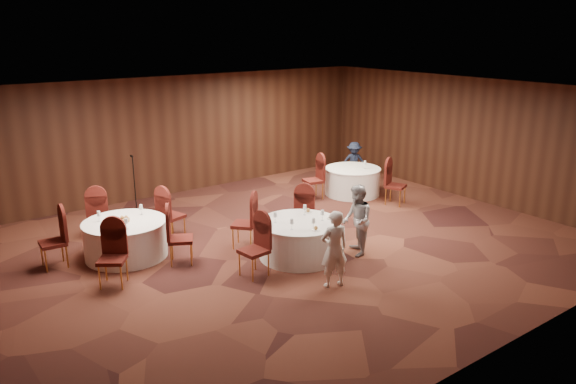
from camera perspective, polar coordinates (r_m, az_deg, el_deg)
ground at (r=11.91m, az=-0.20°, el=-5.47°), size 12.00×12.00×0.00m
room_shell at (r=11.32m, az=-0.21°, el=3.79°), size 12.00×12.00×12.00m
table_main at (r=11.23m, az=1.18°, el=-4.80°), size 1.65×1.65×0.74m
table_left at (r=11.71m, az=-16.16°, el=-4.58°), size 1.65×1.65×0.74m
table_right at (r=15.47m, az=6.57°, el=1.11°), size 1.52×1.52×0.74m
chairs_main at (r=11.49m, az=-1.89°, el=-3.64°), size 2.81×1.99×1.00m
chairs_left at (r=11.66m, az=-16.32°, el=-4.02°), size 3.10×3.23×1.00m
chairs_right at (r=14.82m, az=6.70°, el=0.92°), size 2.03×2.33×1.00m
tabletop_main at (r=11.08m, az=2.13°, el=-2.54°), size 1.13×1.07×0.22m
tabletop_left at (r=11.56m, az=-16.38°, el=-2.51°), size 0.91×0.82×0.22m
tabletop_right at (r=15.34m, az=7.82°, el=2.95°), size 0.08×0.08×0.22m
mic_stand at (r=14.37m, az=-15.23°, el=-0.44°), size 0.24×0.24×1.45m
woman_a at (r=9.90m, az=4.71°, el=-5.80°), size 0.59×0.46×1.41m
woman_b at (r=11.31m, az=7.01°, el=-2.88°), size 0.83×0.89×1.45m
man_c at (r=16.66m, az=6.72°, el=3.03°), size 0.88×0.85×1.20m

